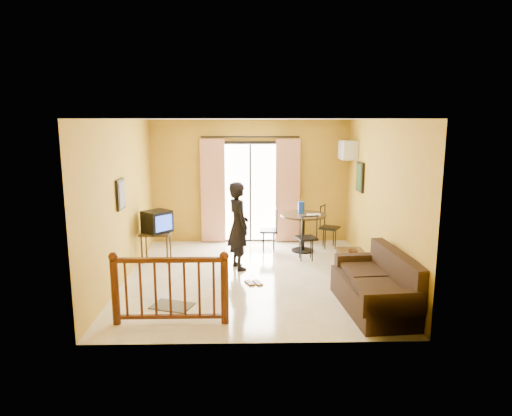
{
  "coord_description": "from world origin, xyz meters",
  "views": [
    {
      "loc": [
        -0.1,
        -7.86,
        2.78
      ],
      "look_at": [
        0.08,
        0.2,
        1.23
      ],
      "focal_mm": 32.0,
      "sensor_mm": 36.0,
      "label": 1
    }
  ],
  "objects_px": {
    "dining_table": "(303,222)",
    "sofa": "(378,288)",
    "coffee_table": "(353,260)",
    "standing_person": "(238,226)",
    "television": "(157,222)"
  },
  "relations": [
    {
      "from": "television",
      "to": "sofa",
      "type": "bearing_deg",
      "value": -81.35
    },
    {
      "from": "coffee_table",
      "to": "standing_person",
      "type": "height_order",
      "value": "standing_person"
    },
    {
      "from": "dining_table",
      "to": "coffee_table",
      "type": "height_order",
      "value": "dining_table"
    },
    {
      "from": "sofa",
      "to": "standing_person",
      "type": "distance_m",
      "value": 2.93
    },
    {
      "from": "dining_table",
      "to": "coffee_table",
      "type": "bearing_deg",
      "value": -64.16
    },
    {
      "from": "dining_table",
      "to": "standing_person",
      "type": "relative_size",
      "value": 0.59
    },
    {
      "from": "standing_person",
      "to": "coffee_table",
      "type": "bearing_deg",
      "value": -121.68
    },
    {
      "from": "dining_table",
      "to": "television",
      "type": "bearing_deg",
      "value": -168.16
    },
    {
      "from": "standing_person",
      "to": "sofa",
      "type": "bearing_deg",
      "value": -154.85
    },
    {
      "from": "sofa",
      "to": "standing_person",
      "type": "height_order",
      "value": "standing_person"
    },
    {
      "from": "dining_table",
      "to": "sofa",
      "type": "distance_m",
      "value": 3.22
    },
    {
      "from": "dining_table",
      "to": "sofa",
      "type": "bearing_deg",
      "value": -76.66
    },
    {
      "from": "coffee_table",
      "to": "standing_person",
      "type": "xyz_separation_m",
      "value": [
        -2.1,
        0.37,
        0.57
      ]
    },
    {
      "from": "television",
      "to": "sofa",
      "type": "height_order",
      "value": "television"
    },
    {
      "from": "television",
      "to": "standing_person",
      "type": "relative_size",
      "value": 0.39
    }
  ]
}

